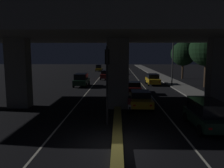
% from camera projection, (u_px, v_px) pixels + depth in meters
% --- Properties ---
extents(ground_plane, '(200.00, 200.00, 0.00)m').
position_uv_depth(ground_plane, '(117.00, 148.00, 10.78)').
color(ground_plane, black).
extents(lane_line_left_inner, '(0.12, 126.00, 0.00)m').
position_uv_depth(lane_line_left_inner, '(100.00, 77.00, 45.57)').
color(lane_line_left_inner, beige).
rests_on(lane_line_left_inner, ground_plane).
extents(lane_line_right_inner, '(0.12, 126.00, 0.00)m').
position_uv_depth(lane_line_right_inner, '(136.00, 77.00, 45.36)').
color(lane_line_right_inner, beige).
rests_on(lane_line_right_inner, ground_plane).
extents(median_divider, '(0.55, 126.00, 0.24)m').
position_uv_depth(median_divider, '(118.00, 77.00, 45.45)').
color(median_divider, olive).
rests_on(median_divider, ground_plane).
extents(sidewalk_right, '(2.94, 126.00, 0.14)m').
position_uv_depth(sidewalk_right, '(169.00, 81.00, 38.27)').
color(sidewalk_right, gray).
rests_on(sidewalk_right, ground_plane).
extents(elevated_overpass, '(37.05, 13.23, 8.47)m').
position_uv_depth(elevated_overpass, '(115.00, 31.00, 18.22)').
color(elevated_overpass, slate).
rests_on(elevated_overpass, ground_plane).
extents(traffic_light_left_of_median, '(0.30, 0.49, 5.11)m').
position_uv_depth(traffic_light_left_of_median, '(107.00, 72.00, 14.01)').
color(traffic_light_left_of_median, black).
rests_on(traffic_light_left_of_median, ground_plane).
extents(street_lamp, '(2.30, 0.32, 7.89)m').
position_uv_depth(street_lamp, '(171.00, 54.00, 32.37)').
color(street_lamp, '#2D2D30').
rests_on(street_lamp, ground_plane).
extents(car_dark_green_lead, '(2.03, 4.09, 1.73)m').
position_uv_depth(car_dark_green_lead, '(207.00, 114.00, 13.54)').
color(car_dark_green_lead, black).
rests_on(car_dark_green_lead, ground_plane).
extents(car_taxi_yellow_second, '(2.07, 4.72, 1.45)m').
position_uv_depth(car_taxi_yellow_second, '(140.00, 99.00, 19.21)').
color(car_taxi_yellow_second, gold).
rests_on(car_taxi_yellow_second, ground_plane).
extents(car_dark_red_third, '(2.12, 4.78, 1.46)m').
position_uv_depth(car_dark_red_third, '(133.00, 88.00, 25.71)').
color(car_dark_red_third, '#591414').
rests_on(car_dark_red_third, ground_plane).
extents(car_taxi_yellow_fourth, '(1.94, 4.28, 1.69)m').
position_uv_depth(car_taxi_yellow_fourth, '(153.00, 79.00, 33.70)').
color(car_taxi_yellow_fourth, gold).
rests_on(car_taxi_yellow_fourth, ground_plane).
extents(car_dark_green_lead_oncoming, '(2.02, 4.15, 1.90)m').
position_uv_depth(car_dark_green_lead_oncoming, '(81.00, 80.00, 31.84)').
color(car_dark_green_lead_oncoming, black).
rests_on(car_dark_green_lead_oncoming, ground_plane).
extents(car_dark_red_second_oncoming, '(2.08, 4.14, 1.73)m').
position_uv_depth(car_dark_red_second_oncoming, '(106.00, 75.00, 41.25)').
color(car_dark_red_second_oncoming, '#591414').
rests_on(car_dark_red_second_oncoming, ground_plane).
extents(car_dark_red_third_oncoming, '(1.98, 4.00, 1.86)m').
position_uv_depth(car_dark_red_third_oncoming, '(111.00, 70.00, 52.76)').
color(car_dark_red_third_oncoming, '#591414').
rests_on(car_dark_red_third_oncoming, ground_plane).
extents(car_taxi_yellow_fourth_oncoming, '(1.87, 4.69, 1.85)m').
position_uv_depth(car_taxi_yellow_fourth_oncoming, '(99.00, 68.00, 62.64)').
color(car_taxi_yellow_fourth_oncoming, gold).
rests_on(car_taxi_yellow_fourth_oncoming, ground_plane).
extents(motorcycle_white_filtering_near, '(0.33, 1.79, 1.37)m').
position_uv_depth(motorcycle_white_filtering_near, '(130.00, 105.00, 17.43)').
color(motorcycle_white_filtering_near, black).
rests_on(motorcycle_white_filtering_near, ground_plane).
extents(motorcycle_blue_filtering_mid, '(0.34, 1.71, 1.44)m').
position_uv_depth(motorcycle_blue_filtering_mid, '(125.00, 90.00, 25.07)').
color(motorcycle_blue_filtering_mid, black).
rests_on(motorcycle_blue_filtering_mid, ground_plane).
extents(roadside_tree_kerbside_mid, '(4.78, 4.78, 7.80)m').
position_uv_depth(roadside_tree_kerbside_mid, '(207.00, 49.00, 30.65)').
color(roadside_tree_kerbside_mid, '#38281C').
rests_on(roadside_tree_kerbside_mid, ground_plane).
extents(roadside_tree_kerbside_far, '(4.66, 4.66, 7.17)m').
position_uv_depth(roadside_tree_kerbside_far, '(183.00, 54.00, 41.86)').
color(roadside_tree_kerbside_far, '#38281C').
rests_on(roadside_tree_kerbside_far, ground_plane).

